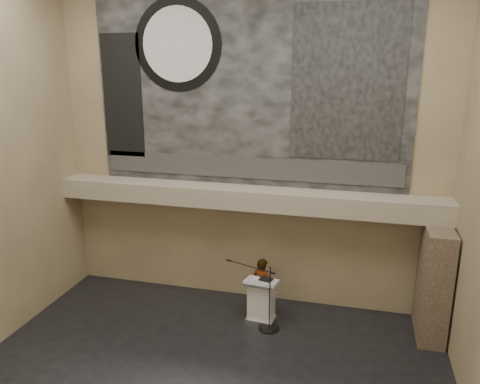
# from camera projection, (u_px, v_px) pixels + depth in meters

# --- Properties ---
(wall_back) EXTENTS (10.00, 0.02, 8.50)m
(wall_back) POSITION_uv_depth(u_px,v_px,m) (248.00, 144.00, 11.95)
(wall_back) COLOR #7C694F
(wall_back) RESTS_ON floor
(wall_front) EXTENTS (10.00, 0.02, 8.50)m
(wall_front) POSITION_uv_depth(u_px,v_px,m) (54.00, 282.00, 4.48)
(wall_front) COLOR #7C694F
(wall_front) RESTS_ON floor
(soffit) EXTENTS (10.00, 0.80, 0.50)m
(soffit) POSITION_uv_depth(u_px,v_px,m) (244.00, 197.00, 11.92)
(soffit) COLOR gray
(soffit) RESTS_ON wall_back
(sprinkler_left) EXTENTS (0.04, 0.04, 0.06)m
(sprinkler_left) POSITION_uv_depth(u_px,v_px,m) (185.00, 204.00, 12.33)
(sprinkler_left) COLOR #B2893D
(sprinkler_left) RESTS_ON soffit
(sprinkler_right) EXTENTS (0.04, 0.04, 0.06)m
(sprinkler_right) POSITION_uv_depth(u_px,v_px,m) (318.00, 214.00, 11.50)
(sprinkler_right) COLOR #B2893D
(sprinkler_right) RESTS_ON soffit
(banner) EXTENTS (8.00, 0.05, 5.00)m
(banner) POSITION_uv_depth(u_px,v_px,m) (248.00, 86.00, 11.53)
(banner) COLOR black
(banner) RESTS_ON wall_back
(banner_text_strip) EXTENTS (7.76, 0.02, 0.55)m
(banner_text_strip) POSITION_uv_depth(u_px,v_px,m) (247.00, 168.00, 12.04)
(banner_text_strip) COLOR #2C2C2C
(banner_text_strip) RESTS_ON banner
(banner_clock_rim) EXTENTS (2.30, 0.02, 2.30)m
(banner_clock_rim) POSITION_uv_depth(u_px,v_px,m) (177.00, 45.00, 11.65)
(banner_clock_rim) COLOR black
(banner_clock_rim) RESTS_ON banner
(banner_clock_face) EXTENTS (1.84, 0.02, 1.84)m
(banner_clock_face) POSITION_uv_depth(u_px,v_px,m) (177.00, 45.00, 11.63)
(banner_clock_face) COLOR silver
(banner_clock_face) RESTS_ON banner
(banner_building_print) EXTENTS (2.60, 0.02, 3.60)m
(banner_building_print) POSITION_uv_depth(u_px,v_px,m) (347.00, 83.00, 10.89)
(banner_building_print) COLOR black
(banner_building_print) RESTS_ON banner
(banner_brick_print) EXTENTS (1.10, 0.02, 3.20)m
(banner_brick_print) POSITION_uv_depth(u_px,v_px,m) (123.00, 96.00, 12.38)
(banner_brick_print) COLOR black
(banner_brick_print) RESTS_ON banner
(stone_pier) EXTENTS (0.60, 1.40, 2.70)m
(stone_pier) POSITION_uv_depth(u_px,v_px,m) (434.00, 283.00, 10.82)
(stone_pier) COLOR #46372B
(stone_pier) RESTS_ON floor
(lectern) EXTENTS (0.84, 0.64, 1.14)m
(lectern) POSITION_uv_depth(u_px,v_px,m) (261.00, 300.00, 11.66)
(lectern) COLOR silver
(lectern) RESTS_ON floor
(binder) EXTENTS (0.36, 0.31, 0.04)m
(binder) POSITION_uv_depth(u_px,v_px,m) (266.00, 279.00, 11.51)
(binder) COLOR black
(binder) RESTS_ON lectern
(papers) EXTENTS (0.25, 0.33, 0.00)m
(papers) POSITION_uv_depth(u_px,v_px,m) (257.00, 280.00, 11.52)
(papers) COLOR silver
(papers) RESTS_ON lectern
(speaker_person) EXTENTS (0.65, 0.56, 1.52)m
(speaker_person) POSITION_uv_depth(u_px,v_px,m) (262.00, 286.00, 11.93)
(speaker_person) COLOR silver
(speaker_person) RESTS_ON floor
(mic_stand) EXTENTS (1.45, 0.70, 1.65)m
(mic_stand) POSITION_uv_depth(u_px,v_px,m) (268.00, 319.00, 11.38)
(mic_stand) COLOR black
(mic_stand) RESTS_ON floor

